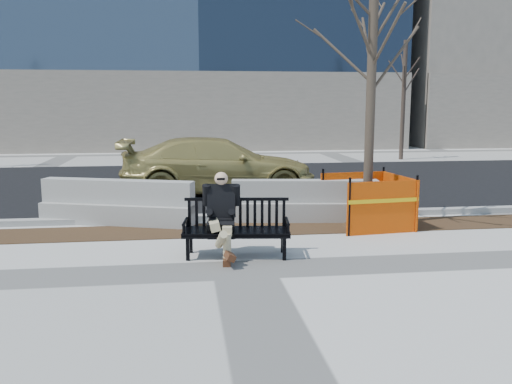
{
  "coord_description": "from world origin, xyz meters",
  "views": [
    {
      "loc": [
        -0.86,
        -7.84,
        2.48
      ],
      "look_at": [
        0.36,
        1.33,
        0.96
      ],
      "focal_mm": 38.34,
      "sensor_mm": 36.0,
      "label": 1
    }
  ],
  "objects_px": {
    "sedan": "(218,193)",
    "jersey_barrier_left": "(119,223)",
    "jersey_barrier_right": "(304,221)",
    "tree_fence": "(366,226)",
    "bench": "(237,256)",
    "seated_man": "(222,256)"
  },
  "relations": [
    {
      "from": "bench",
      "to": "jersey_barrier_left",
      "type": "height_order",
      "value": "bench"
    },
    {
      "from": "seated_man",
      "to": "bench",
      "type": "bearing_deg",
      "value": -10.97
    },
    {
      "from": "sedan",
      "to": "jersey_barrier_left",
      "type": "xyz_separation_m",
      "value": [
        -2.29,
        -3.52,
        0.0
      ]
    },
    {
      "from": "sedan",
      "to": "jersey_barrier_right",
      "type": "relative_size",
      "value": 1.72
    },
    {
      "from": "jersey_barrier_left",
      "to": "jersey_barrier_right",
      "type": "bearing_deg",
      "value": 15.11
    },
    {
      "from": "jersey_barrier_left",
      "to": "jersey_barrier_right",
      "type": "distance_m",
      "value": 3.88
    },
    {
      "from": "bench",
      "to": "seated_man",
      "type": "bearing_deg",
      "value": 169.03
    },
    {
      "from": "tree_fence",
      "to": "sedan",
      "type": "relative_size",
      "value": 1.05
    },
    {
      "from": "seated_man",
      "to": "tree_fence",
      "type": "bearing_deg",
      "value": 36.86
    },
    {
      "from": "sedan",
      "to": "tree_fence",
      "type": "bearing_deg",
      "value": -148.17
    },
    {
      "from": "seated_man",
      "to": "sedan",
      "type": "xyz_separation_m",
      "value": [
        0.35,
        6.2,
        0.0
      ]
    },
    {
      "from": "sedan",
      "to": "jersey_barrier_right",
      "type": "height_order",
      "value": "sedan"
    },
    {
      "from": "jersey_barrier_left",
      "to": "bench",
      "type": "bearing_deg",
      "value": -33.05
    },
    {
      "from": "sedan",
      "to": "jersey_barrier_left",
      "type": "height_order",
      "value": "sedan"
    },
    {
      "from": "seated_man",
      "to": "jersey_barrier_right",
      "type": "height_order",
      "value": "seated_man"
    },
    {
      "from": "sedan",
      "to": "jersey_barrier_left",
      "type": "distance_m",
      "value": 4.2
    },
    {
      "from": "tree_fence",
      "to": "jersey_barrier_left",
      "type": "relative_size",
      "value": 1.72
    },
    {
      "from": "bench",
      "to": "jersey_barrier_right",
      "type": "relative_size",
      "value": 0.57
    },
    {
      "from": "jersey_barrier_right",
      "to": "jersey_barrier_left",
      "type": "bearing_deg",
      "value": -175.88
    },
    {
      "from": "bench",
      "to": "seated_man",
      "type": "relative_size",
      "value": 1.27
    },
    {
      "from": "bench",
      "to": "sedan",
      "type": "bearing_deg",
      "value": 95.88
    },
    {
      "from": "seated_man",
      "to": "jersey_barrier_left",
      "type": "distance_m",
      "value": 3.31
    }
  ]
}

